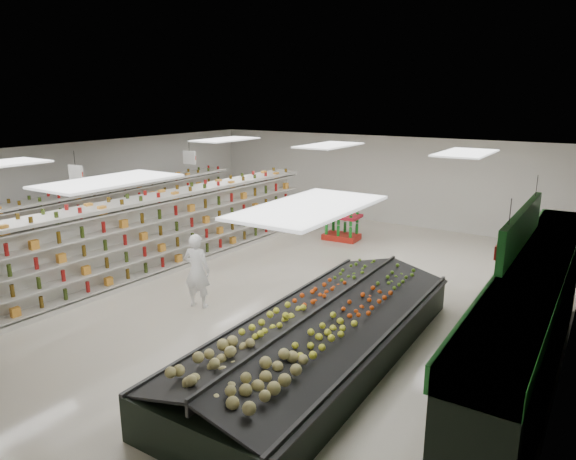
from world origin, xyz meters
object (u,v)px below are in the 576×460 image
Objects in this scene: gondola_center at (155,238)px; shopper_main at (197,271)px; shopper_background at (232,208)px; gondola_left at (107,221)px; soda_endcap at (342,218)px; produce_island at (322,335)px.

gondola_center is 2.79m from shopper_main.
shopper_background is at bearing 105.25° from gondola_center.
shopper_main is 1.00× the size of shopper_background.
gondola_left is 7.26× the size of soda_endcap.
soda_endcap is (5.65, 4.78, -0.14)m from gondola_left.
shopper_main is 6.67m from shopper_background.
shopper_main is (2.54, -1.15, -0.11)m from gondola_center.
gondola_left is 5.82m from shopper_main.
soda_endcap is 3.85m from shopper_background.
soda_endcap is at bearing 39.54° from gondola_left.
produce_island is (8.98, -2.57, -0.40)m from gondola_left.
shopper_background reaches higher than soda_endcap.
soda_endcap is at bearing 67.07° from gondola_center.
shopper_main is (5.48, -1.96, -0.02)m from gondola_left.
gondola_center is 7.10× the size of shopper_main.
soda_endcap is at bearing -39.57° from shopper_background.
gondola_center reaches higher than shopper_main.
gondola_left reaches higher than shopper_background.
produce_island is at bearing 156.13° from shopper_main.
gondola_center is 7.12× the size of shopper_background.
gondola_left is 6.48× the size of shopper_background.
shopper_main reaches higher than shopper_background.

